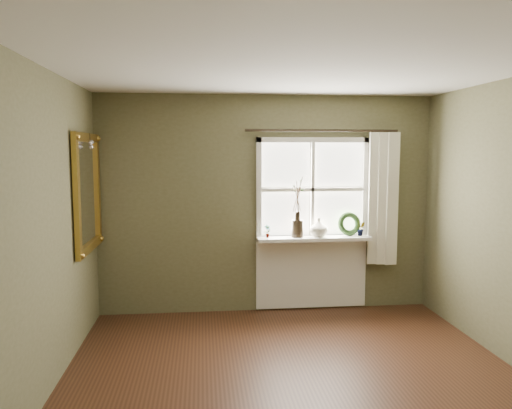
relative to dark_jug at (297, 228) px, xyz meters
The scene contains 16 objects.
floor 2.38m from the dark_jug, 99.38° to the right, with size 4.50×4.50×0.00m, color #3A1F12.
ceiling 2.67m from the dark_jug, 99.38° to the right, with size 4.50×4.50×0.00m, color silver.
wall_back 0.48m from the dark_jug, 152.80° to the left, with size 4.00×0.10×2.60m, color brown.
wall_left 3.21m from the dark_jug, 138.55° to the right, with size 0.10×4.50×2.60m, color brown.
wall_front 4.44m from the dark_jug, 94.53° to the right, with size 4.00×0.10×2.60m, color brown.
window_frame 0.51m from the dark_jug, 28.55° to the left, with size 1.36×0.06×1.24m.
window_sill 0.23m from the dark_jug, ahead, with size 1.36×0.26×0.04m, color white.
window_apron 0.61m from the dark_jug, 28.84° to the left, with size 1.36×0.04×0.88m, color white.
dark_jug is the anchor object (origin of this frame).
cream_vase 0.26m from the dark_jug, ahead, with size 0.21×0.21×0.22m, color silver.
wreath 0.64m from the dark_jug, ahead, with size 0.29×0.29×0.07m, color #24401C.
potted_plant_left 0.36m from the dark_jug, behind, with size 0.08×0.05×0.15m, color #24401C.
potted_plant_right 0.78m from the dark_jug, ahead, with size 0.09×0.08×0.17m, color #24401C.
curtain 1.09m from the dark_jug, ahead, with size 0.36×0.12×1.59m, color #ECE8CD.
curtain_rod 1.20m from the dark_jug, ahead, with size 0.03×0.03×1.84m, color black.
gilt_mirror 2.40m from the dark_jug, 169.71° to the right, with size 0.10×1.04×1.24m.
Camera 1 is at (-0.77, -3.65, 1.95)m, focal length 35.00 mm.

